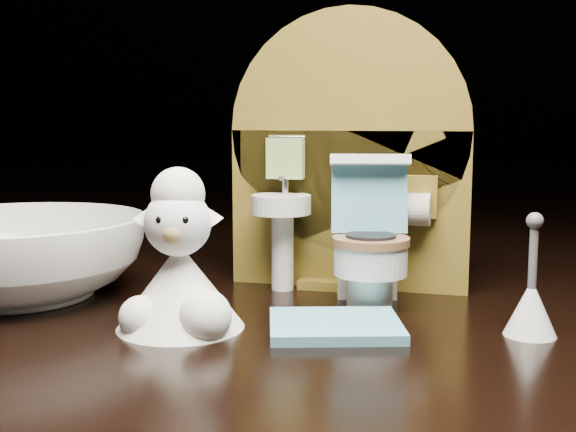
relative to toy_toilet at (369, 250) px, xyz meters
name	(u,v)px	position (x,y,z in m)	size (l,w,h in m)	color
backdrop_panel	(348,167)	(-0.02, 0.03, 0.04)	(0.13, 0.05, 0.15)	brown
toy_toilet	(369,250)	(0.00, 0.00, 0.00)	(0.04, 0.05, 0.08)	white
bath_mat	(335,325)	(-0.01, -0.05, -0.03)	(0.06, 0.05, 0.00)	#5CA6BE
toilet_brush	(531,304)	(0.08, -0.04, -0.01)	(0.02, 0.02, 0.05)	white
plush_lamb	(180,273)	(-0.07, -0.07, 0.00)	(0.06, 0.06, 0.07)	white
ceramic_bowl	(16,257)	(-0.18, -0.03, -0.01)	(0.13, 0.13, 0.04)	white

